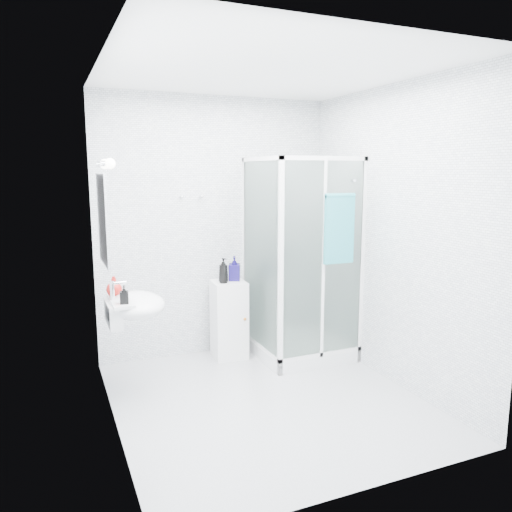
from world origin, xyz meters
name	(u,v)px	position (x,y,z in m)	size (l,w,h in m)	color
room	(268,244)	(0.00, 0.00, 1.30)	(2.40, 2.60, 2.60)	white
shower_enclosure	(297,315)	(0.67, 0.77, 0.45)	(0.90, 0.95, 2.00)	white
wall_basin	(133,306)	(-0.99, 0.45, 0.80)	(0.46, 0.56, 0.35)	white
mirror	(103,220)	(-1.19, 0.45, 1.50)	(0.02, 0.60, 0.70)	white
vanity_lights	(107,164)	(-1.14, 0.45, 1.92)	(0.10, 0.40, 0.08)	silver
wall_hooks	(192,197)	(-0.25, 1.26, 1.62)	(0.23, 0.06, 0.03)	silver
storage_cabinet	(229,319)	(0.05, 1.05, 0.39)	(0.34, 0.36, 0.78)	white
hand_towel	(339,227)	(0.88, 0.36, 1.36)	(0.30, 0.04, 0.65)	teal
shampoo_bottle_a	(223,271)	(-0.02, 1.01, 0.91)	(0.10, 0.10, 0.25)	black
shampoo_bottle_b	(234,268)	(0.12, 1.08, 0.91)	(0.11, 0.11, 0.25)	#140D4F
soap_dispenser_orange	(114,286)	(-1.11, 0.57, 0.94)	(0.13, 0.13, 0.16)	red
soap_dispenser_black	(124,295)	(-1.07, 0.29, 0.93)	(0.06, 0.07, 0.14)	black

